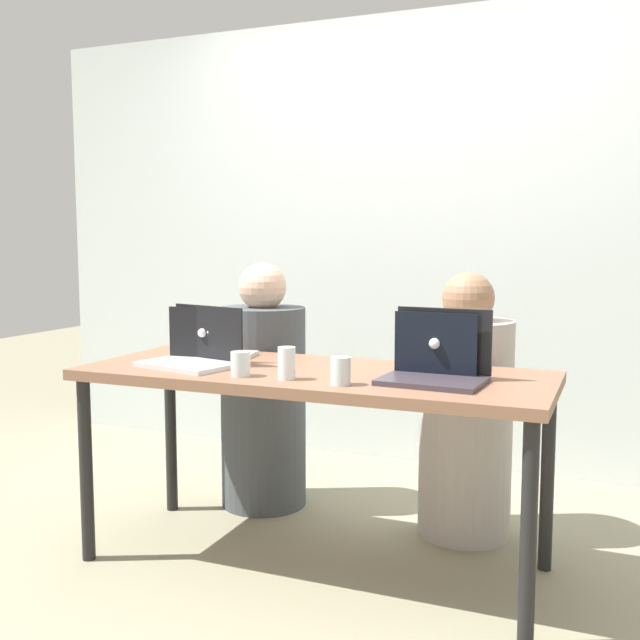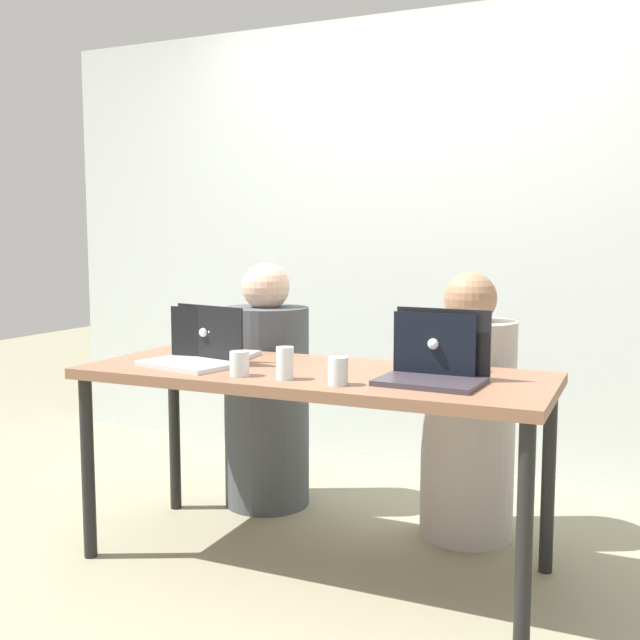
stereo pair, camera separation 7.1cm
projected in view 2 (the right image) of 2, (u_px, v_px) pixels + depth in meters
ground_plane at (313, 564)px, 2.84m from camera, size 12.00×12.00×0.00m
back_wall at (424, 242)px, 4.04m from camera, size 4.51×0.10×2.41m
desk at (313, 389)px, 2.76m from camera, size 1.73×0.67×0.75m
person_on_left at (267, 398)px, 3.44m from camera, size 0.48×0.48×1.12m
person_on_right at (468, 420)px, 3.07m from camera, size 0.45×0.45×1.09m
laptop_front_right at (435, 367)px, 2.53m from camera, size 0.35×0.30×0.24m
laptop_back_left at (214, 347)px, 3.02m from camera, size 0.32×0.27×0.22m
laptop_front_left at (195, 352)px, 2.87m from camera, size 0.40×0.31×0.22m
laptop_back_right at (440, 361)px, 2.65m from camera, size 0.30×0.27×0.23m
water_glass_left at (240, 365)px, 2.64m from camera, size 0.07×0.07×0.09m
water_glass_right at (338, 373)px, 2.48m from camera, size 0.07×0.07×0.09m
water_glass_center at (285, 365)px, 2.58m from camera, size 0.06×0.06×0.11m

